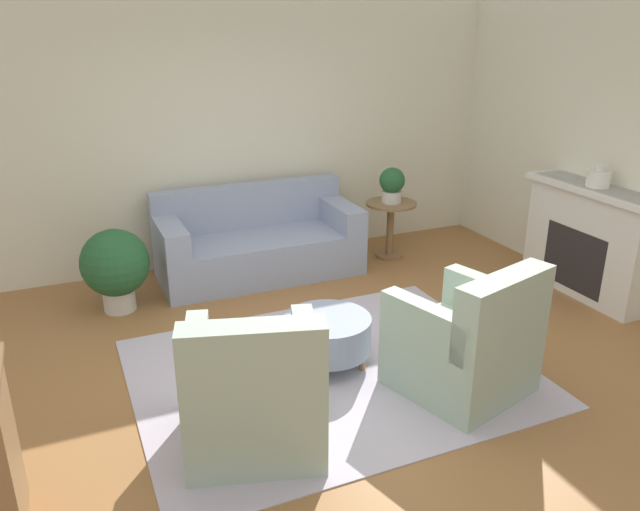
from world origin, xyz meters
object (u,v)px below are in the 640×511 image
(potted_plant_on_side_table, at_px, (392,184))
(vase_mantel_near, at_px, (599,178))
(armchair_left, at_px, (254,394))
(side_table, at_px, (390,219))
(armchair_right, at_px, (467,344))
(ottoman_table, at_px, (327,334))
(potted_plant_floor, at_px, (115,265))
(couch, at_px, (258,244))

(potted_plant_on_side_table, bearing_deg, vase_mantel_near, -53.04)
(armchair_left, height_order, side_table, armchair_left)
(armchair_left, bearing_deg, side_table, 47.01)
(armchair_left, relative_size, armchair_right, 1.00)
(ottoman_table, bearing_deg, potted_plant_floor, 129.63)
(vase_mantel_near, xyz_separation_m, potted_plant_on_side_table, (-1.24, 1.65, -0.32))
(vase_mantel_near, bearing_deg, armchair_left, -165.16)
(armchair_right, bearing_deg, potted_plant_floor, 131.74)
(side_table, bearing_deg, potted_plant_floor, -175.64)
(potted_plant_on_side_table, distance_m, potted_plant_floor, 3.03)
(ottoman_table, bearing_deg, armchair_left, -138.30)
(couch, xyz_separation_m, ottoman_table, (-0.10, -2.02, -0.06))
(armchair_right, height_order, vase_mantel_near, vase_mantel_near)
(ottoman_table, distance_m, vase_mantel_near, 3.01)
(armchair_right, xyz_separation_m, vase_mantel_near, (2.10, 0.98, 0.79))
(armchair_left, height_order, armchair_right, same)
(vase_mantel_near, bearing_deg, armchair_right, -155.03)
(side_table, bearing_deg, armchair_left, -132.99)
(couch, distance_m, side_table, 1.53)
(vase_mantel_near, bearing_deg, potted_plant_floor, 161.47)
(side_table, xyz_separation_m, potted_plant_floor, (-3.00, -0.23, 0.00))
(armchair_left, distance_m, side_table, 3.59)
(vase_mantel_near, distance_m, potted_plant_floor, 4.52)
(ottoman_table, distance_m, side_table, 2.49)
(side_table, bearing_deg, ottoman_table, -130.63)
(ottoman_table, bearing_deg, vase_mantel_near, 4.80)
(side_table, bearing_deg, vase_mantel_near, -53.04)
(armchair_right, bearing_deg, side_table, 71.91)
(armchair_left, relative_size, potted_plant_floor, 1.32)
(potted_plant_floor, bearing_deg, couch, 13.69)
(couch, height_order, side_table, couch)
(potted_plant_on_side_table, bearing_deg, ottoman_table, -130.63)
(vase_mantel_near, height_order, potted_plant_on_side_table, vase_mantel_near)
(couch, distance_m, potted_plant_floor, 1.52)
(armchair_left, relative_size, side_table, 1.61)
(armchair_right, relative_size, potted_plant_floor, 1.32)
(ottoman_table, bearing_deg, couch, 87.18)
(couch, relative_size, side_table, 3.24)
(ottoman_table, relative_size, potted_plant_on_side_table, 1.74)
(armchair_right, xyz_separation_m, ottoman_table, (-0.76, 0.74, -0.11))
(armchair_right, bearing_deg, potted_plant_on_side_table, 71.91)
(armchair_right, relative_size, potted_plant_on_side_table, 2.64)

